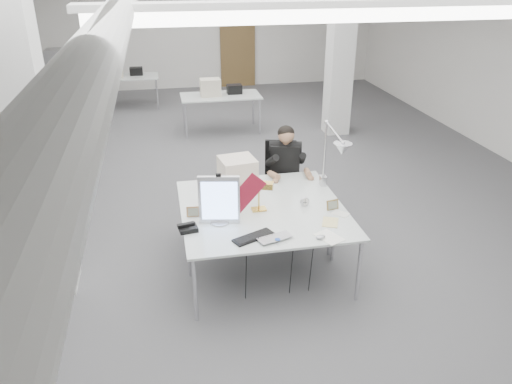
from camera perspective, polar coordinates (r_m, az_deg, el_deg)
room_shell at (r=7.27m, az=-2.57°, el=12.64°), size 10.04×14.04×3.24m
desk_main at (r=5.17m, az=1.76°, el=-4.14°), size 1.80×0.90×0.02m
desk_second at (r=5.95m, az=-0.16°, el=0.03°), size 1.80×0.90×0.02m
bg_desk_a at (r=10.28m, az=-4.07°, el=10.89°), size 1.60×0.80×0.02m
bg_desk_b at (r=12.37m, az=-14.91°, el=12.59°), size 1.60×0.80×0.02m
filing_cabinet at (r=14.02m, az=-21.68°, el=12.50°), size 0.45×0.55×1.20m
office_chair at (r=6.73m, az=3.21°, el=0.87°), size 0.61×0.61×1.01m
seated_person at (r=6.53m, az=3.40°, el=3.83°), size 0.58×0.66×0.84m
monitor at (r=5.14m, az=-4.23°, el=-0.91°), size 0.43×0.12×0.53m
pennant at (r=5.12m, az=-1.28°, el=-0.30°), size 0.45×0.06×0.48m
keyboard at (r=4.96m, az=-0.30°, el=-5.18°), size 0.45×0.31×0.02m
laptop at (r=4.90m, az=2.48°, el=-5.59°), size 0.40×0.32×0.03m
mouse at (r=4.99m, az=7.37°, el=-5.13°), size 0.11×0.08×0.04m
bankers_lamp at (r=5.42m, az=0.33°, el=-0.40°), size 0.33×0.22×0.35m
desk_phone at (r=5.14m, az=-7.78°, el=-4.14°), size 0.21×0.19×0.05m
picture_frame_left at (r=5.39m, az=-7.21°, el=-2.24°), size 0.14×0.05×0.11m
picture_frame_right at (r=5.55m, az=8.74°, el=-1.45°), size 0.15×0.06×0.11m
desk_clock at (r=5.60m, az=5.57°, el=-1.11°), size 0.11×0.05×0.10m
paper_stack_a at (r=5.03m, az=8.34°, el=-5.12°), size 0.29×0.33×0.01m
paper_stack_b at (r=5.30m, az=8.48°, el=-3.43°), size 0.23×0.27×0.01m
paper_stack_c at (r=5.49m, az=9.63°, el=-2.45°), size 0.21×0.21×0.01m
beige_monitor at (r=5.95m, az=-2.13°, el=2.13°), size 0.46×0.44×0.38m
architect_lamp at (r=5.75m, az=8.69°, el=4.06°), size 0.43×0.78×0.95m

